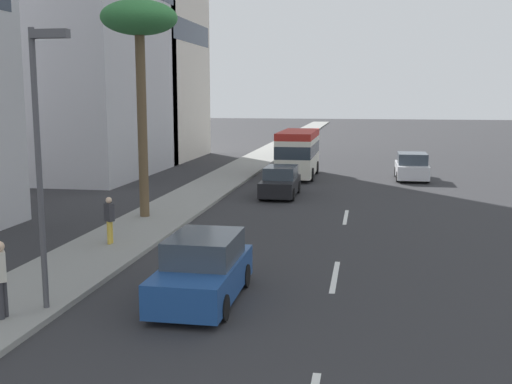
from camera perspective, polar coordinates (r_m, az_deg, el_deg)
The scene contains 12 objects.
ground_plane at distance 37.65m, azimuth 8.91°, elevation 0.86°, with size 198.00×198.00×0.00m, color #2D2D30.
sidewalk_right at distance 38.62m, azimuth -2.88°, elevation 1.28°, with size 162.00×3.04×0.15m, color gray.
lane_stripe_mid at distance 18.33m, azimuth 7.33°, elevation -7.77°, with size 3.20×0.16×0.01m, color silver.
lane_stripe_far at distance 27.04m, azimuth 8.33°, elevation -2.31°, with size 3.20×0.16×0.01m, color silver.
car_lead at distance 16.04m, azimuth -4.93°, elevation -7.23°, with size 4.24×1.90×1.70m.
car_second at distance 39.65m, azimuth 14.25°, elevation 2.26°, with size 4.17×1.96×1.69m.
car_third at distance 32.16m, azimuth 2.28°, elevation 0.91°, with size 4.09×1.80×1.56m.
minibus_fourth at distance 39.71m, azimuth 3.93°, elevation 3.74°, with size 6.53×2.33×2.97m.
pedestrian_mid_block at distance 15.40m, azimuth -22.57°, elevation -7.16°, with size 0.39×0.37×1.83m.
pedestrian_by_tree at distance 21.86m, azimuth -13.44°, elevation -2.38°, with size 0.35×0.39×1.64m.
palm_tree at distance 26.29m, azimuth -10.77°, elevation 14.83°, with size 3.12×3.12×8.92m.
street_lamp at distance 15.22m, azimuth -19.27°, elevation 4.68°, with size 0.24×0.97×6.64m.
Camera 1 is at (-5.77, -0.82, 5.28)m, focal length 43.13 mm.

